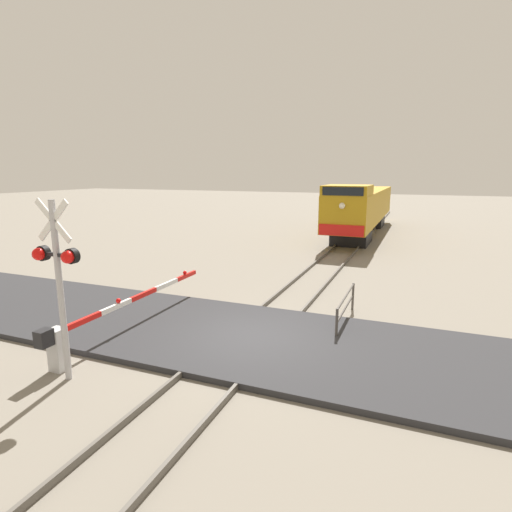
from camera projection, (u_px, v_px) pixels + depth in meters
name	position (u px, v px, depth m)	size (l,w,h in m)	color
ground_plane	(251.00, 341.00, 11.67)	(160.00, 160.00, 0.00)	gray
rail_track_left	(228.00, 335.00, 11.91)	(0.08, 80.00, 0.15)	#59544C
rail_track_right	(275.00, 343.00, 11.39)	(0.08, 80.00, 0.15)	#59544C
road_surface	(251.00, 339.00, 11.65)	(36.00, 5.10, 0.16)	#2D2D30
locomotive	(362.00, 207.00, 30.97)	(2.71, 17.44, 3.91)	black
crossing_signal	(57.00, 270.00, 9.02)	(1.18, 0.33, 4.17)	#ADADB2
crossing_gate	(91.00, 325.00, 10.85)	(0.36, 7.00, 1.17)	silver
guard_railing	(346.00, 304.00, 12.91)	(0.08, 2.95, 0.95)	#4C4742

